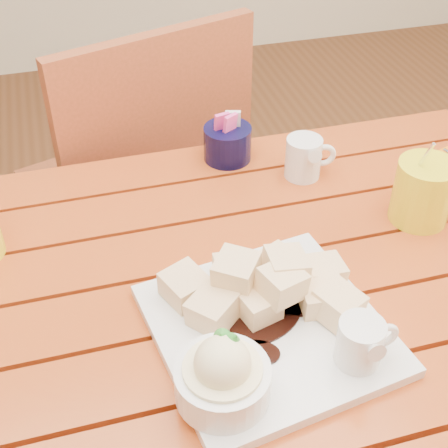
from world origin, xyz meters
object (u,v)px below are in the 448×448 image
object	(u,v)px
table	(226,340)
chair_far	(142,185)
coffee_mug_right	(424,190)
dessert_plate	(262,328)

from	to	relation	value
table	chair_far	size ratio (longest dim) A/B	1.28
coffee_mug_right	chair_far	xyz separation A→B (m)	(-0.39, 0.53, -0.28)
table	coffee_mug_right	bearing A→B (deg)	12.84
table	coffee_mug_right	size ratio (longest dim) A/B	7.54
table	coffee_mug_right	xyz separation A→B (m)	(0.36, 0.08, 0.16)
coffee_mug_right	dessert_plate	bearing A→B (deg)	-173.44
dessert_plate	chair_far	xyz separation A→B (m)	(-0.05, 0.72, -0.26)
dessert_plate	coffee_mug_right	xyz separation A→B (m)	(0.34, 0.19, 0.02)
table	chair_far	distance (m)	0.63
dessert_plate	chair_far	bearing A→B (deg)	94.13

